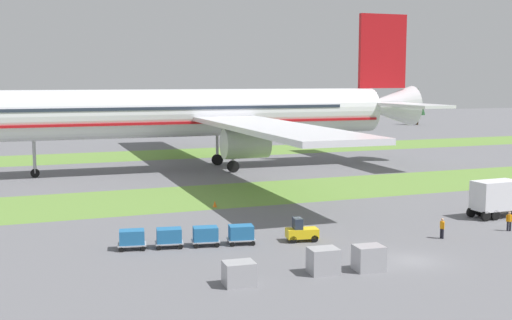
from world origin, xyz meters
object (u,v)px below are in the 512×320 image
cargo_dolly_third (169,236)px  taxiway_marker_0 (472,188)px  cargo_dolly_fourth (132,238)px  cargo_dolly_second (205,235)px  uld_container_2 (323,261)px  taxiway_marker_1 (215,204)px  airliner (210,112)px  ground_crew_loader (509,220)px  uld_container_1 (369,258)px  catering_truck (503,197)px  ground_crew_marshaller (442,227)px  baggage_tug (301,232)px  uld_container_0 (239,274)px  cargo_dolly_lead (241,233)px

cargo_dolly_third → taxiway_marker_0: 42.28m
cargo_dolly_third → cargo_dolly_fourth: size_ratio=1.00×
cargo_dolly_second → uld_container_2: 11.44m
taxiway_marker_1 → airliner: bearing=74.0°
ground_crew_loader → uld_container_1: 18.66m
taxiway_marker_1 → cargo_dolly_third: bearing=-120.0°
cargo_dolly_second → catering_truck: size_ratio=0.35×
ground_crew_marshaller → ground_crew_loader: bearing=90.2°
catering_truck → ground_crew_marshaller: (-10.96, -5.19, -1.01)m
airliner → baggage_tug: airliner is taller
cargo_dolly_second → catering_truck: catering_truck is taller
airliner → cargo_dolly_second: airliner is taller
uld_container_2 → airliner: bearing=81.4°
cargo_dolly_fourth → ground_crew_loader: (32.16, -5.67, 0.03)m
ground_crew_marshaller → uld_container_2: size_ratio=0.87×
cargo_dolly_fourth → uld_container_0: size_ratio=1.21×
taxiway_marker_1 → taxiway_marker_0: bearing=-2.4°
ground_crew_marshaller → baggage_tug: bearing=-107.4°
airliner → uld_container_1: airliner is taller
cargo_dolly_third → airliner: bearing=169.0°
uld_container_0 → taxiway_marker_0: (38.18, 24.05, -0.46)m
ground_crew_loader → baggage_tug: bearing=11.7°
cargo_dolly_third → catering_truck: 33.07m
baggage_tug → uld_container_2: 8.98m
ground_crew_marshaller → taxiway_marker_0: size_ratio=2.80×
ground_crew_loader → uld_container_2: (-21.01, -5.41, -0.06)m
cargo_dolly_fourth → taxiway_marker_1: (11.20, 13.94, -0.58)m
baggage_tug → uld_container_1: size_ratio=1.39×
cargo_dolly_lead → uld_container_2: (2.59, -9.55, -0.04)m
baggage_tug → ground_crew_marshaller: baggage_tug is taller
cargo_dolly_lead → catering_truck: bearing=102.0°
catering_truck → baggage_tug: bearing=-87.4°
ground_crew_loader → cargo_dolly_lead: bearing=11.7°
baggage_tug → taxiway_marker_0: size_ratio=4.49×
taxiway_marker_1 → ground_crew_loader: bearing=-43.1°
uld_container_0 → taxiway_marker_1: bearing=76.0°
uld_container_0 → cargo_dolly_fourth: bearing=113.0°
airliner → baggage_tug: size_ratio=30.14×
baggage_tug → taxiway_marker_1: baggage_tug is taller
ground_crew_marshaller → cargo_dolly_lead: bearing=-105.5°
uld_container_0 → catering_truck: bearing=19.2°
cargo_dolly_second → ground_crew_marshaller: bearing=86.2°
ground_crew_marshaller → cargo_dolly_fourth: bearing=-104.0°
baggage_tug → uld_container_0: (-8.65, -9.04, -0.04)m
baggage_tug → ground_crew_marshaller: (11.44, -3.39, 0.13)m
taxiway_marker_0 → cargo_dolly_lead: bearing=-157.7°
cargo_dolly_third → ground_crew_loader: (29.30, -5.16, 0.03)m
taxiway_marker_1 → cargo_dolly_second: bearing=-110.1°
airliner → cargo_dolly_third: 45.76m
cargo_dolly_second → taxiway_marker_1: 15.95m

